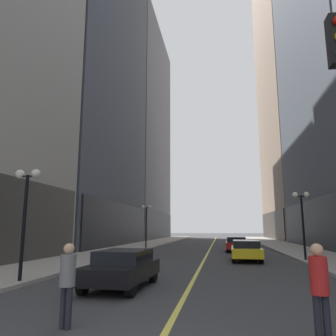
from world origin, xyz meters
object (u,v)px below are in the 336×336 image
(car_yellow, at_px, (246,250))
(pedestrian_in_grey_suit, at_px, (68,278))
(car_black, at_px, (122,267))
(car_red, at_px, (236,244))
(street_lamp_left_far, at_px, (146,217))
(street_lamp_right_mid, at_px, (302,210))
(pedestrian_in_red_jacket, at_px, (319,284))
(street_lamp_left_near, at_px, (26,199))

(car_yellow, relative_size, pedestrian_in_grey_suit, 2.71)
(car_black, relative_size, car_red, 0.93)
(street_lamp_left_far, distance_m, street_lamp_right_mid, 16.71)
(pedestrian_in_red_jacket, bearing_deg, pedestrian_in_grey_suit, 177.93)
(pedestrian_in_grey_suit, relative_size, street_lamp_left_far, 0.40)
(pedestrian_in_red_jacket, xyz_separation_m, street_lamp_left_near, (-9.39, 5.02, 2.18))
(pedestrian_in_grey_suit, bearing_deg, street_lamp_right_mid, 60.89)
(pedestrian_in_red_jacket, bearing_deg, street_lamp_left_near, 151.87)
(car_yellow, distance_m, street_lamp_left_far, 14.26)
(car_yellow, height_order, pedestrian_in_red_jacket, pedestrian_in_red_jacket)
(car_black, bearing_deg, street_lamp_left_near, 179.79)
(street_lamp_left_near, height_order, street_lamp_right_mid, same)
(car_red, bearing_deg, street_lamp_left_near, -115.02)
(car_black, height_order, pedestrian_in_red_jacket, pedestrian_in_red_jacket)
(pedestrian_in_grey_suit, bearing_deg, pedestrian_in_red_jacket, -2.07)
(car_yellow, xyz_separation_m, street_lamp_right_mid, (3.65, -0.11, 2.54))
(car_yellow, xyz_separation_m, pedestrian_in_red_jacket, (0.24, -15.66, 0.35))
(pedestrian_in_grey_suit, distance_m, street_lamp_left_far, 26.54)
(car_yellow, distance_m, pedestrian_in_grey_suit, 16.23)
(street_lamp_left_far, bearing_deg, car_black, -79.28)
(pedestrian_in_red_jacket, bearing_deg, car_black, 136.98)
(car_red, bearing_deg, street_lamp_left_far, 165.88)
(pedestrian_in_red_jacket, bearing_deg, car_yellow, 90.89)
(car_black, relative_size, pedestrian_in_red_jacket, 2.28)
(pedestrian_in_grey_suit, bearing_deg, car_red, 79.01)
(car_yellow, height_order, pedestrian_in_grey_suit, pedestrian_in_grey_suit)
(car_red, distance_m, street_lamp_left_far, 9.51)
(car_yellow, height_order, car_red, same)
(car_black, bearing_deg, pedestrian_in_red_jacket, -43.02)
(pedestrian_in_red_jacket, xyz_separation_m, street_lamp_left_far, (-9.39, 26.29, 2.18))
(pedestrian_in_red_jacket, distance_m, street_lamp_left_far, 28.01)
(pedestrian_in_grey_suit, bearing_deg, car_black, 92.60)
(pedestrian_in_grey_suit, height_order, street_lamp_left_far, street_lamp_left_far)
(pedestrian_in_grey_suit, xyz_separation_m, street_lamp_left_near, (-4.25, 4.84, 2.21))
(car_black, relative_size, pedestrian_in_grey_suit, 2.33)
(street_lamp_right_mid, bearing_deg, street_lamp_left_near, -140.57)
(street_lamp_left_far, bearing_deg, car_yellow, -49.29)
(pedestrian_in_red_jacket, height_order, pedestrian_in_grey_suit, pedestrian_in_red_jacket)
(car_yellow, height_order, street_lamp_right_mid, street_lamp_right_mid)
(car_black, bearing_deg, car_red, 75.70)
(street_lamp_right_mid, bearing_deg, car_red, 114.71)
(car_yellow, xyz_separation_m, car_red, (-0.27, 8.40, -0.00))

